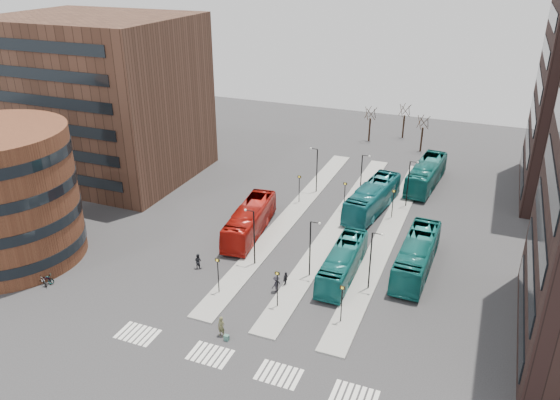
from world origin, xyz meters
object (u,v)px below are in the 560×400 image
at_px(suitcase, 227,338).
at_px(commuter_a, 198,261).
at_px(commuter_b, 286,279).
at_px(teal_bus_a, 343,262).
at_px(bicycle_near, 47,278).
at_px(bicycle_far, 45,279).
at_px(bicycle_mid, 42,280).
at_px(red_bus, 250,220).
at_px(traveller, 221,327).
at_px(teal_bus_d, 426,174).
at_px(teal_bus_b, 373,198).
at_px(commuter_c, 276,284).
at_px(teal_bus_c, 417,255).

xyz_separation_m(suitcase, commuter_a, (-7.92, 9.13, 0.56)).
bearing_deg(commuter_b, teal_bus_a, -44.84).
distance_m(bicycle_near, bicycle_far, 0.24).
distance_m(bicycle_near, bicycle_mid, 0.57).
height_order(suitcase, red_bus, red_bus).
bearing_deg(traveller, bicycle_near, -177.89).
relative_size(suitcase, bicycle_near, 0.30).
relative_size(teal_bus_d, bicycle_near, 7.41).
relative_size(teal_bus_b, traveller, 6.89).
distance_m(teal_bus_a, commuter_a, 14.71).
distance_m(traveller, bicycle_near, 19.77).
distance_m(commuter_c, bicycle_mid, 22.82).
xyz_separation_m(teal_bus_a, traveller, (-6.85, -12.86, -0.60)).
bearing_deg(commuter_a, commuter_b, -170.92).
bearing_deg(commuter_c, commuter_a, -74.20).
relative_size(teal_bus_a, commuter_c, 6.55).
bearing_deg(commuter_a, traveller, 136.86).
bearing_deg(bicycle_mid, commuter_b, -48.22).
relative_size(commuter_a, bicycle_near, 0.95).
relative_size(commuter_b, commuter_c, 0.90).
bearing_deg(bicycle_near, bicycle_mid, -162.93).
xyz_separation_m(teal_bus_b, traveller, (-6.10, -28.74, -0.85)).
bearing_deg(red_bus, commuter_a, -108.02).
bearing_deg(bicycle_near, red_bus, -23.45).
relative_size(commuter_a, commuter_c, 0.97).
bearing_deg(teal_bus_d, bicycle_mid, -123.19).
relative_size(suitcase, bicycle_far, 0.27).
relative_size(teal_bus_b, bicycle_near, 7.47).
height_order(teal_bus_c, commuter_b, teal_bus_c).
xyz_separation_m(suitcase, commuter_b, (1.59, 9.46, 0.50)).
bearing_deg(bicycle_near, commuter_b, -52.43).
height_order(commuter_b, commuter_c, commuter_c).
xyz_separation_m(suitcase, teal_bus_c, (12.81, 17.10, 1.47)).
bearing_deg(commuter_c, teal_bus_c, 149.04).
height_order(teal_bus_c, bicycle_mid, teal_bus_c).
bearing_deg(bicycle_mid, teal_bus_c, -43.68).
height_order(commuter_b, bicycle_far, commuter_b).
height_order(suitcase, teal_bus_d, teal_bus_d).
relative_size(commuter_b, bicycle_mid, 0.84).
distance_m(suitcase, bicycle_far, 20.44).
bearing_deg(bicycle_far, commuter_a, -70.03).
distance_m(suitcase, teal_bus_b, 29.68).
bearing_deg(bicycle_mid, commuter_a, -35.88).
height_order(suitcase, bicycle_mid, bicycle_mid).
relative_size(suitcase, commuter_a, 0.31).
relative_size(traveller, commuter_c, 1.11).
xyz_separation_m(commuter_b, bicycle_mid, (-22.00, -8.79, -0.22)).
height_order(suitcase, teal_bus_a, teal_bus_a).
bearing_deg(commuter_a, teal_bus_d, -113.81).
bearing_deg(teal_bus_d, commuter_c, -101.34).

